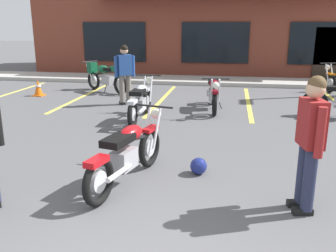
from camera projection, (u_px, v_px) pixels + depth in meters
ground_plane at (184, 153)px, 6.57m from camera, size 80.00×80.00×0.00m
sidewalk_kerb at (212, 81)px, 14.39m from camera, size 22.00×1.80×0.14m
brick_storefront_building at (218, 26)px, 17.89m from camera, size 16.67×6.16×4.20m
painted_stall_lines at (204, 101)px, 10.99m from camera, size 13.02×4.80×0.01m
motorcycle_foreground_classic at (128, 153)px, 5.22m from camera, size 0.83×2.08×0.98m
motorcycle_red_sportbike at (213, 93)px, 9.73m from camera, size 0.66×2.11×0.98m
motorcycle_silver_naked at (141, 101)px, 8.69m from camera, size 0.66×2.11×0.98m
motorcycle_blue_standard at (104, 76)px, 12.37m from camera, size 1.85×1.38×0.98m
person_in_black_shirt at (125, 71)px, 10.26m from camera, size 0.55×0.43×1.68m
person_in_shorts_foreground at (310, 137)px, 4.30m from camera, size 0.33×0.61×1.68m
helmet_on_pavement at (199, 166)px, 5.62m from camera, size 0.26×0.26×0.26m
traffic_cone at (38, 88)px, 11.71m from camera, size 0.34×0.34×0.53m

